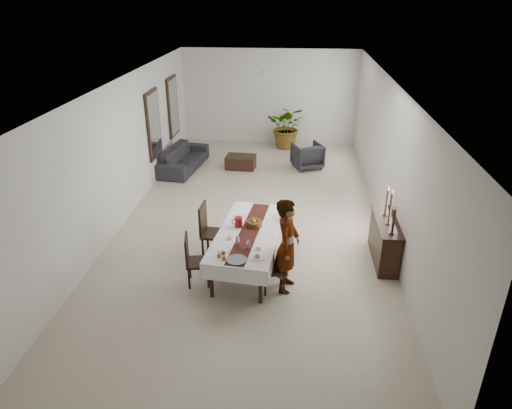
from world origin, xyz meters
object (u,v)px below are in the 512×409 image
at_px(red_pitcher, 239,222).
at_px(sideboard_body, 384,241).
at_px(dining_table_top, 249,233).
at_px(woman, 287,246).
at_px(sofa, 183,158).

bearing_deg(red_pitcher, sideboard_body, 5.17).
xyz_separation_m(dining_table_top, woman, (0.74, -0.69, 0.16)).
height_order(dining_table_top, red_pitcher, red_pitcher).
bearing_deg(sofa, sideboard_body, -124.61).
bearing_deg(dining_table_top, sofa, 122.55).
relative_size(red_pitcher, sideboard_body, 0.14).
bearing_deg(sofa, dining_table_top, -146.09).
height_order(woman, sofa, woman).
distance_m(red_pitcher, sofa, 5.53).
relative_size(dining_table_top, sofa, 1.06).
height_order(dining_table_top, sideboard_body, sideboard_body).
distance_m(dining_table_top, sofa, 5.78).
relative_size(woman, sofa, 0.78).
distance_m(woman, sideboard_body, 2.27).
distance_m(woman, sofa, 6.74).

